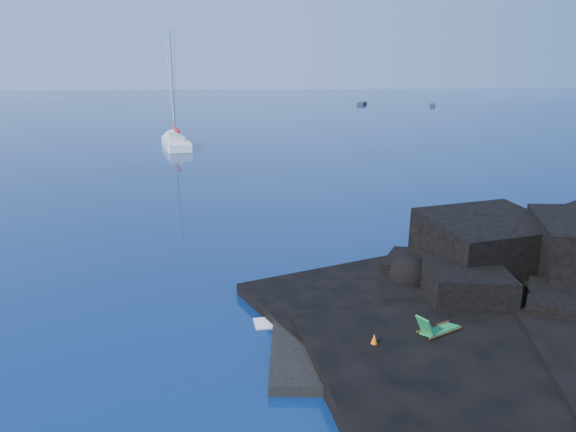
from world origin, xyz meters
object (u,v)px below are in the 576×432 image
at_px(marker_cone, 374,343).
at_px(distant_boat_a, 362,105).
at_px(distant_boat_b, 432,106).
at_px(sailboat, 176,147).
at_px(sunbather, 437,326).
at_px(deck_chair, 440,324).

xyz_separation_m(marker_cone, distant_boat_a, (26.00, 116.00, -0.66)).
xyz_separation_m(marker_cone, distant_boat_b, (40.94, 109.73, -0.66)).
distance_m(sailboat, distant_boat_b, 79.35).
bearing_deg(distant_boat_a, marker_cone, -78.56).
distance_m(sailboat, sunbather, 50.31).
xyz_separation_m(sunbather, distant_boat_b, (38.36, 108.44, -0.50)).
xyz_separation_m(sailboat, deck_chair, (13.39, -49.12, 0.90)).
height_order(deck_chair, marker_cone, deck_chair).
bearing_deg(deck_chair, distant_boat_a, 51.65).
height_order(deck_chair, sunbather, deck_chair).
bearing_deg(marker_cone, sunbather, 26.48).
xyz_separation_m(distant_boat_a, distant_boat_b, (14.93, -6.27, 0.00)).
bearing_deg(distant_boat_a, distant_boat_b, 1.30).
relative_size(sailboat, marker_cone, 21.40).
height_order(sailboat, marker_cone, sailboat).
height_order(sailboat, sunbather, sailboat).
xyz_separation_m(sunbather, distant_boat_a, (23.42, 114.71, -0.50)).
bearing_deg(sunbather, sailboat, 103.52).
bearing_deg(distant_boat_b, distant_boat_a, 176.43).
xyz_separation_m(sailboat, distant_boat_b, (51.93, 60.00, 0.00)).
height_order(sailboat, distant_boat_b, sailboat).
bearing_deg(distant_boat_a, sunbather, -77.47).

